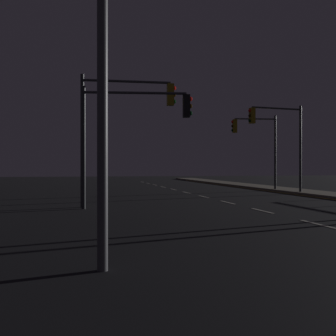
% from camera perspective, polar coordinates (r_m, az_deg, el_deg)
% --- Properties ---
extents(ground_plane, '(112.00, 112.00, 0.00)m').
position_cam_1_polar(ground_plane, '(21.42, 7.48, -4.48)').
color(ground_plane, black).
rests_on(ground_plane, ground).
extents(lane_markings_center, '(0.14, 50.00, 0.01)m').
position_cam_1_polar(lane_markings_center, '(24.74, 4.78, -3.84)').
color(lane_markings_center, silver).
rests_on(lane_markings_center, ground).
extents(lane_edge_line, '(0.14, 53.00, 0.01)m').
position_cam_1_polar(lane_edge_line, '(28.45, 15.82, -3.32)').
color(lane_edge_line, gold).
rests_on(lane_edge_line, ground).
extents(traffic_light_far_center, '(3.81, 0.72, 5.49)m').
position_cam_1_polar(traffic_light_far_center, '(27.66, 14.55, 4.86)').
color(traffic_light_far_center, '#2D3033').
rests_on(traffic_light_far_center, sidewalk_right).
extents(traffic_light_far_right, '(4.56, 0.80, 5.05)m').
position_cam_1_polar(traffic_light_far_right, '(17.87, -4.67, 6.16)').
color(traffic_light_far_right, '#2D3033').
rests_on(traffic_light_far_right, ground).
extents(traffic_light_near_right, '(4.15, 0.41, 5.69)m').
position_cam_1_polar(traffic_light_near_right, '(18.76, -6.04, 7.13)').
color(traffic_light_near_right, '#2D3033').
rests_on(traffic_light_near_right, ground).
extents(traffic_light_mid_left, '(3.28, 0.60, 5.26)m').
position_cam_1_polar(traffic_light_mid_left, '(31.21, 11.70, 3.99)').
color(traffic_light_mid_left, '#2D3033').
rests_on(traffic_light_mid_left, sidewalk_right).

